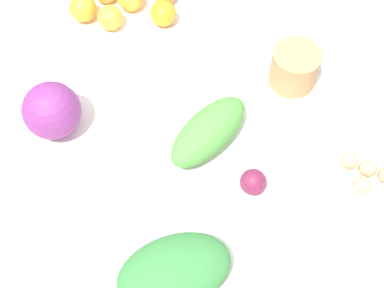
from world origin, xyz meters
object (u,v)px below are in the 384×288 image
at_px(paper_bag, 294,68).
at_px(beet_root, 253,182).
at_px(egg_carton, 381,189).
at_px(greens_bunch_kale, 208,131).
at_px(greens_bunch_dandelion, 174,271).
at_px(orange_0, 163,13).
at_px(cabbage_purple, 52,111).
at_px(orange_5, 83,8).
at_px(orange_2, 110,18).

distance_m(paper_bag, beet_root, 0.36).
bearing_deg(egg_carton, greens_bunch_kale, 3.63).
distance_m(paper_bag, greens_bunch_dandelion, 0.65).
bearing_deg(orange_0, cabbage_purple, -81.13).
height_order(greens_bunch_kale, orange_5, greens_bunch_kale).
bearing_deg(greens_bunch_kale, orange_0, 151.36).
bearing_deg(greens_bunch_dandelion, greens_bunch_kale, 122.02).
bearing_deg(paper_bag, orange_0, -166.77).
xyz_separation_m(beet_root, orange_0, (-0.56, 0.23, 0.01)).
distance_m(greens_bunch_dandelion, orange_5, 0.86).
height_order(greens_bunch_kale, beet_root, greens_bunch_kale).
bearing_deg(orange_0, beet_root, -22.70).
bearing_deg(cabbage_purple, orange_2, 116.95).
height_order(paper_bag, beet_root, paper_bag).
distance_m(greens_bunch_kale, orange_2, 0.50).
height_order(cabbage_purple, greens_bunch_dandelion, cabbage_purple).
height_order(greens_bunch_dandelion, beet_root, greens_bunch_dandelion).
bearing_deg(greens_bunch_dandelion, orange_0, 138.01).
xyz_separation_m(egg_carton, orange_2, (-0.90, -0.08, -0.01)).
relative_size(egg_carton, paper_bag, 2.27).
height_order(greens_bunch_dandelion, orange_5, greens_bunch_dandelion).
distance_m(egg_carton, orange_0, 0.80).
bearing_deg(paper_bag, cabbage_purple, -121.71).
bearing_deg(orange_5, greens_bunch_dandelion, -25.73).
relative_size(paper_bag, orange_5, 1.58).
distance_m(greens_bunch_kale, beet_root, 0.17).
bearing_deg(paper_bag, orange_2, -156.92).
relative_size(cabbage_purple, orange_5, 1.82).
bearing_deg(orange_2, orange_0, 50.69).
height_order(greens_bunch_dandelion, orange_0, greens_bunch_dandelion).
relative_size(paper_bag, orange_2, 1.75).
xyz_separation_m(orange_0, orange_2, (-0.10, -0.12, -0.00)).
bearing_deg(paper_bag, greens_bunch_dandelion, -74.85).
bearing_deg(orange_5, beet_root, -6.02).
relative_size(cabbage_purple, greens_bunch_kale, 0.58).
bearing_deg(orange_0, egg_carton, -2.83).
height_order(egg_carton, beet_root, egg_carton).
bearing_deg(beet_root, orange_2, 170.35).
height_order(paper_bag, greens_bunch_kale, paper_bag).
bearing_deg(beet_root, paper_bag, 113.46).
relative_size(egg_carton, orange_5, 3.59).
bearing_deg(egg_carton, orange_0, -22.26).
bearing_deg(greens_bunch_dandelion, orange_2, 149.43).
relative_size(greens_bunch_kale, orange_5, 3.13).
bearing_deg(egg_carton, orange_5, -12.64).
relative_size(beet_root, orange_0, 0.84).
bearing_deg(greens_bunch_kale, paper_bag, 84.89).
height_order(paper_bag, greens_bunch_dandelion, paper_bag).
bearing_deg(orange_0, greens_bunch_dandelion, -41.99).
xyz_separation_m(egg_carton, paper_bag, (-0.38, 0.14, 0.01)).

